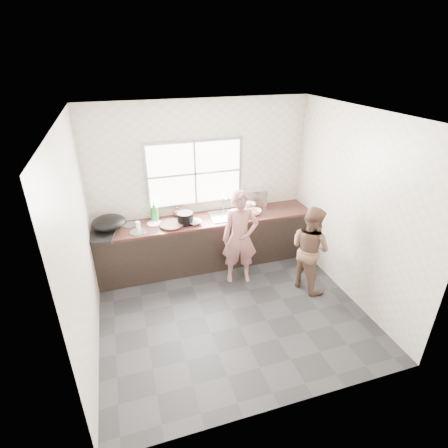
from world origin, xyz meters
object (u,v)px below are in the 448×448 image
object	(u,v)px
woman	(240,241)
dish_rack	(252,198)
bottle_green	(154,211)
glass_jar	(138,225)
black_pot	(185,218)
bottle_brown_short	(177,212)
bowl_crabs	(254,212)
pot_lid_left	(138,232)
cutting_board	(172,225)
person_side	(310,248)
bottle_brown_tall	(155,213)
wok	(109,222)
burner	(101,237)
pot_lid_right	(130,225)
plate_food	(155,223)
bowl_mince	(195,222)
bowl_held	(249,212)

from	to	relation	value
woman	dish_rack	distance (m)	1.03
bottle_green	glass_jar	size ratio (longest dim) A/B	3.26
black_pot	bottle_brown_short	size ratio (longest dim) A/B	1.65
bowl_crabs	bottle_green	world-z (taller)	bottle_green
bottle_brown_short	pot_lid_left	xyz separation A→B (m)	(-0.68, -0.38, -0.07)
cutting_board	dish_rack	bearing A→B (deg)	12.51
person_side	black_pot	distance (m)	1.98
bottle_green	bottle_brown_short	size ratio (longest dim) A/B	2.13
bottle_brown_tall	wok	world-z (taller)	wok
bottle_brown_short	burner	world-z (taller)	bottle_brown_short
pot_lid_left	pot_lid_right	distance (m)	0.30
bottle_brown_tall	wok	xyz separation A→B (m)	(-0.71, -0.24, 0.05)
bottle_brown_short	bottle_green	bearing A→B (deg)	-172.85
dish_rack	plate_food	bearing A→B (deg)	-172.08
woman	bottle_brown_tall	size ratio (longest dim) A/B	6.75
bowl_crabs	burner	world-z (taller)	bowl_crabs
burner	wok	world-z (taller)	wok
bowl_crabs	wok	world-z (taller)	wok
bowl_mince	bottle_brown_tall	bearing A→B (deg)	148.23
pot_lid_left	burner	bearing A→B (deg)	-173.92
bottle_brown_tall	plate_food	bearing A→B (deg)	-101.66
pot_lid_right	bowl_crabs	bearing A→B (deg)	-5.42
wok	person_side	bearing A→B (deg)	-21.02
bowl_mince	pot_lid_right	size ratio (longest dim) A/B	0.95
wok	dish_rack	world-z (taller)	dish_rack
plate_food	pot_lid_left	bearing A→B (deg)	-142.91
woman	bottle_green	distance (m)	1.45
person_side	bowl_crabs	size ratio (longest dim) A/B	7.02
person_side	bottle_brown_tall	size ratio (longest dim) A/B	6.44
woman	burner	size ratio (longest dim) A/B	3.90
bowl_mince	bottle_brown_short	xyz separation A→B (m)	(-0.21, 0.36, 0.05)
bottle_brown_tall	glass_jar	distance (m)	0.38
bottle_brown_tall	pot_lid_left	distance (m)	0.51
dish_rack	pot_lid_right	xyz separation A→B (m)	(-2.09, -0.10, -0.16)
bowl_mince	bowl_held	bearing A→B (deg)	5.36
dish_rack	pot_lid_right	distance (m)	2.10
bottle_green	wok	world-z (taller)	bottle_green
cutting_board	pot_lid_right	world-z (taller)	cutting_board
bowl_crabs	glass_jar	bearing A→B (deg)	178.07
black_pot	bottle_brown_short	world-z (taller)	black_pot
bottle_brown_tall	bowl_mince	bearing A→B (deg)	-31.77
bowl_mince	bowl_held	distance (m)	0.95
bottle_brown_tall	dish_rack	world-z (taller)	dish_rack
bottle_brown_short	burner	xyz separation A→B (m)	(-1.21, -0.44, -0.05)
black_pot	glass_jar	xyz separation A→B (m)	(-0.73, 0.07, -0.04)
person_side	bowl_mince	world-z (taller)	person_side
bowl_held	bowl_crabs	bearing A→B (deg)	-16.53
person_side	black_pot	bearing A→B (deg)	40.79
woman	bowl_crabs	xyz separation A→B (m)	(0.45, 0.54, 0.18)
person_side	bowl_mince	size ratio (longest dim) A/B	6.28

